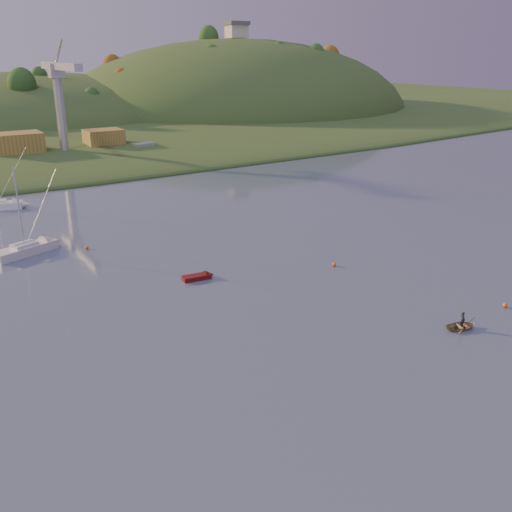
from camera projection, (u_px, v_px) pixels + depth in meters
ground at (495, 419)px, 41.27m from camera, size 500.00×500.00×0.00m
shore_slope at (19, 139)px, 171.94m from camera, size 640.00×150.00×7.00m
hill_center at (22, 122)px, 212.65m from camera, size 140.00×120.00×36.00m
hill_right at (238, 113)px, 243.91m from camera, size 150.00×130.00×60.00m
hilltop_house at (237, 29)px, 232.57m from camera, size 9.00×7.00×6.45m
hillside_trees at (6, 132)px, 187.78m from camera, size 280.00×50.00×32.00m
wharf at (76, 154)px, 140.02m from camera, size 42.00×16.00×2.40m
shed_west at (17, 143)px, 132.99m from camera, size 11.00×8.00×4.80m
shed_east at (104, 137)px, 144.57m from camera, size 9.00×7.00×4.00m
dock_crane at (60, 88)px, 130.21m from camera, size 3.20×28.00×20.30m
sailboat_near at (25, 249)px, 74.48m from camera, size 8.68×5.31×11.56m
canoe at (462, 326)px, 54.57m from camera, size 3.50×2.89×0.63m
paddler at (462, 322)px, 54.42m from camera, size 0.50×0.64×1.54m
red_tender at (202, 276)px, 66.74m from camera, size 3.94×1.73×1.30m
work_vessel at (144, 151)px, 144.10m from camera, size 13.29×6.67×3.26m
buoy_0 at (505, 305)px, 59.15m from camera, size 0.50×0.50×0.50m
buoy_1 at (334, 264)px, 70.50m from camera, size 0.50×0.50×0.50m
buoy_3 at (87, 248)px, 76.51m from camera, size 0.50×0.50×0.50m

